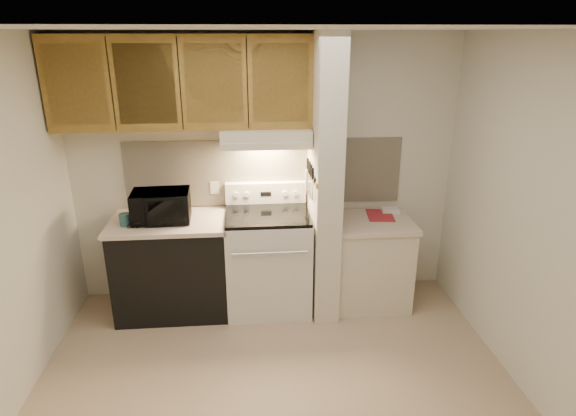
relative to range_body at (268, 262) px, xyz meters
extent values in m
plane|color=tan|center=(0.00, -1.16, -0.46)|extent=(3.60, 3.60, 0.00)
plane|color=white|center=(0.00, -1.16, 2.04)|extent=(3.60, 3.60, 0.00)
cube|color=silver|center=(0.00, 0.34, 0.79)|extent=(3.60, 2.50, 0.02)
cube|color=silver|center=(1.80, -1.16, 0.79)|extent=(0.02, 3.00, 2.50)
cube|color=beige|center=(0.00, 0.33, 0.78)|extent=(2.60, 0.02, 0.63)
cube|color=silver|center=(0.00, 0.00, 0.00)|extent=(0.76, 0.65, 0.92)
cube|color=black|center=(0.00, -0.32, 0.04)|extent=(0.50, 0.01, 0.30)
cylinder|color=silver|center=(0.00, -0.35, 0.26)|extent=(0.65, 0.02, 0.02)
cube|color=black|center=(0.00, 0.00, 0.48)|extent=(0.74, 0.64, 0.03)
cube|color=silver|center=(0.00, 0.28, 0.59)|extent=(0.76, 0.08, 0.20)
cube|color=black|center=(0.00, 0.24, 0.59)|extent=(0.10, 0.01, 0.04)
cylinder|color=silver|center=(-0.28, 0.24, 0.59)|extent=(0.05, 0.02, 0.05)
cylinder|color=silver|center=(-0.18, 0.24, 0.59)|extent=(0.05, 0.02, 0.05)
cylinder|color=silver|center=(0.18, 0.24, 0.59)|extent=(0.05, 0.02, 0.05)
cylinder|color=silver|center=(0.28, 0.24, 0.59)|extent=(0.05, 0.02, 0.05)
cube|color=black|center=(-0.88, 0.01, -0.03)|extent=(1.00, 0.63, 0.87)
cube|color=beige|center=(-0.88, 0.01, 0.43)|extent=(1.04, 0.67, 0.04)
cube|color=black|center=(-1.10, -0.10, 0.46)|extent=(0.24, 0.12, 0.02)
cylinder|color=#28575A|center=(-1.23, -0.09, 0.50)|extent=(0.10, 0.10, 0.11)
cube|color=beige|center=(-0.48, 0.32, 0.64)|extent=(0.08, 0.01, 0.12)
imported|color=black|center=(-0.93, -0.01, 0.59)|extent=(0.51, 0.36, 0.27)
cube|color=beige|center=(0.51, -0.01, 0.79)|extent=(0.22, 0.70, 2.50)
cube|color=olive|center=(0.39, -0.01, 0.84)|extent=(0.01, 0.70, 0.04)
cube|color=black|center=(0.39, -0.06, 0.86)|extent=(0.02, 0.42, 0.04)
cube|color=silver|center=(0.38, -0.21, 0.76)|extent=(0.01, 0.03, 0.16)
cylinder|color=black|center=(0.38, -0.22, 0.91)|extent=(0.02, 0.02, 0.10)
cube|color=silver|center=(0.38, -0.13, 0.75)|extent=(0.01, 0.04, 0.18)
cylinder|color=black|center=(0.38, -0.12, 0.91)|extent=(0.02, 0.02, 0.10)
cube|color=silver|center=(0.38, -0.06, 0.74)|extent=(0.01, 0.04, 0.20)
cylinder|color=black|center=(0.38, -0.05, 0.91)|extent=(0.02, 0.02, 0.10)
cube|color=silver|center=(0.38, 0.03, 0.76)|extent=(0.01, 0.04, 0.16)
cylinder|color=black|center=(0.38, 0.01, 0.91)|extent=(0.02, 0.02, 0.10)
cube|color=silver|center=(0.38, 0.11, 0.75)|extent=(0.01, 0.04, 0.18)
cylinder|color=black|center=(0.38, 0.11, 0.91)|extent=(0.02, 0.02, 0.10)
cube|color=gray|center=(0.38, 0.17, 0.73)|extent=(0.03, 0.09, 0.21)
cube|color=beige|center=(0.97, -0.01, -0.06)|extent=(0.70, 0.60, 0.81)
cube|color=beige|center=(0.97, -0.01, 0.37)|extent=(0.74, 0.64, 0.04)
cube|color=#AD2831|center=(1.07, 0.09, 0.40)|extent=(0.27, 0.35, 0.01)
cube|color=white|center=(1.19, 0.17, 0.41)|extent=(0.17, 0.12, 0.04)
cube|color=beige|center=(0.00, 0.12, 1.17)|extent=(0.78, 0.44, 0.15)
cube|color=beige|center=(0.00, -0.08, 1.12)|extent=(0.78, 0.04, 0.06)
cube|color=olive|center=(-0.69, 0.17, 1.62)|extent=(2.18, 0.33, 0.77)
cube|color=olive|center=(-1.51, 0.01, 1.62)|extent=(0.46, 0.01, 0.63)
cube|color=black|center=(-1.23, 0.01, 1.62)|extent=(0.01, 0.01, 0.73)
cube|color=olive|center=(-0.96, 0.01, 1.62)|extent=(0.46, 0.01, 0.63)
cube|color=black|center=(-0.69, 0.01, 1.62)|extent=(0.01, 0.01, 0.73)
cube|color=olive|center=(-0.42, 0.01, 1.62)|extent=(0.46, 0.01, 0.63)
cube|color=black|center=(-0.14, 0.01, 1.62)|extent=(0.01, 0.01, 0.73)
cube|color=olive|center=(0.13, 0.01, 1.62)|extent=(0.46, 0.01, 0.63)
camera|label=1|loc=(-0.17, -4.05, 2.02)|focal=30.00mm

